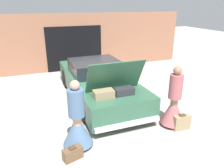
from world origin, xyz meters
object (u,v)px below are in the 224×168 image
car (98,82)px  person_left (77,124)px  person_right (174,105)px  suitcase_beside_left_person (73,154)px  suitcase_beside_right_person (181,122)px

car → person_left: bearing=-117.2°
person_right → suitcase_beside_left_person: bearing=99.4°
person_right → suitcase_beside_left_person: 2.99m
person_left → suitcase_beside_left_person: bearing=-35.3°
car → suitcase_beside_right_person: size_ratio=10.65×
person_left → suitcase_beside_right_person: 2.84m
suitcase_beside_right_person → suitcase_beside_left_person: bearing=-177.2°
car → suitcase_beside_right_person: (1.45, -2.90, -0.39)m
car → person_left: 2.95m
suitcase_beside_right_person → car: bearing=116.6°
person_left → suitcase_beside_left_person: (-0.23, -0.43, -0.45)m
suitcase_beside_left_person → person_left: bearing=62.2°
car → suitcase_beside_left_person: car is taller
suitcase_beside_left_person → person_right: bearing=8.1°
suitcase_beside_right_person → person_right: bearing=110.7°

